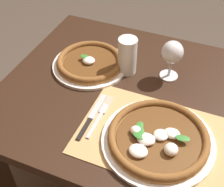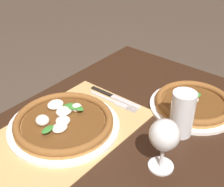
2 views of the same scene
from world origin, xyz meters
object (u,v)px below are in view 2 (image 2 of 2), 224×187
Objects in this scene: pint_glass at (182,114)px; knife at (115,97)px; fork at (113,101)px; pizza_far at (193,103)px; pizza_near at (63,123)px; wine_glass at (164,137)px.

knife is (-0.02, -0.27, -0.06)m from pint_glass.
pizza_far is at bearing 122.50° from fork.
pizza_far is 0.28m from fork.
pizza_near is 0.21m from fork.
pizza_near is 1.18× the size of pizza_far.
pizza_near is 2.41× the size of pint_glass.
pizza_near is 1.62× the size of knife.
fork is at bearing 171.52° from pizza_near.
pizza_near is 0.37m from pint_glass.
wine_glass is 0.77× the size of fork.
pint_glass reaches higher than fork.
pint_glass is 0.28m from knife.
pint_glass is at bearing 85.59° from knife.
pizza_near is 2.25× the size of wine_glass.
knife is at bearing -120.72° from wine_glass.
knife reaches higher than fork.
pizza_near is 0.34m from wine_glass.
pint_glass reaches higher than knife.
wine_glass is 0.17m from pint_glass.
wine_glass reaches higher than pizza_far.
knife is (-0.02, -0.01, 0.00)m from fork.
fork is at bearing -57.50° from pizza_far.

